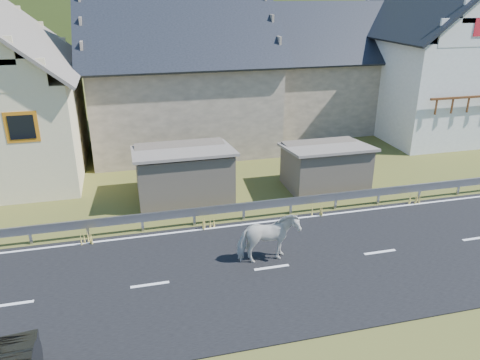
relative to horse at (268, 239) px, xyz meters
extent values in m
plane|color=#474D1B|center=(0.01, -0.43, -0.90)|extent=(160.00, 160.00, 0.00)
cube|color=black|center=(0.01, -0.43, -0.88)|extent=(60.00, 7.00, 0.04)
cube|color=silver|center=(0.01, -0.43, -0.86)|extent=(60.00, 6.60, 0.01)
cube|color=#93969B|center=(0.01, 3.25, -0.32)|extent=(28.00, 0.08, 0.34)
cube|color=#93969B|center=(-7.99, 3.27, -0.55)|extent=(0.10, 0.06, 0.70)
cube|color=#93969B|center=(-5.99, 3.27, -0.55)|extent=(0.10, 0.06, 0.70)
cube|color=#93969B|center=(-3.99, 3.27, -0.55)|extent=(0.10, 0.06, 0.70)
cube|color=#93969B|center=(-1.99, 3.27, -0.55)|extent=(0.10, 0.06, 0.70)
cube|color=#93969B|center=(0.01, 3.27, -0.55)|extent=(0.10, 0.06, 0.70)
cube|color=#93969B|center=(2.01, 3.27, -0.55)|extent=(0.10, 0.06, 0.70)
cube|color=#93969B|center=(4.01, 3.27, -0.55)|extent=(0.10, 0.06, 0.70)
cube|color=#93969B|center=(6.01, 3.27, -0.55)|extent=(0.10, 0.06, 0.70)
cube|color=#93969B|center=(8.01, 3.27, -0.55)|extent=(0.10, 0.06, 0.70)
cube|color=#93969B|center=(10.01, 3.27, -0.55)|extent=(0.10, 0.06, 0.70)
cube|color=brown|center=(-1.99, 6.07, 0.20)|extent=(4.30, 3.30, 2.40)
cube|color=brown|center=(4.51, 5.57, 0.10)|extent=(3.80, 2.90, 2.20)
cube|color=beige|center=(-9.99, 11.57, 1.60)|extent=(7.00, 9.00, 5.00)
cube|color=#BF6C12|center=(-8.39, 7.07, 2.50)|extent=(1.30, 0.12, 1.30)
cube|color=tan|center=(-0.99, 14.57, 1.60)|extent=(10.00, 9.00, 5.00)
cube|color=tan|center=(9.01, 16.57, 1.40)|extent=(9.00, 8.00, 4.60)
cube|color=silver|center=(15.01, 13.57, 2.10)|extent=(8.00, 10.00, 6.00)
ellipsoid|color=#253B15|center=(5.01, 179.57, -20.90)|extent=(440.00, 280.00, 260.00)
imported|color=beige|center=(0.00, 0.00, 0.00)|extent=(1.03, 2.08, 1.72)
camera|label=1|loc=(-4.27, -13.06, 7.70)|focal=35.00mm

